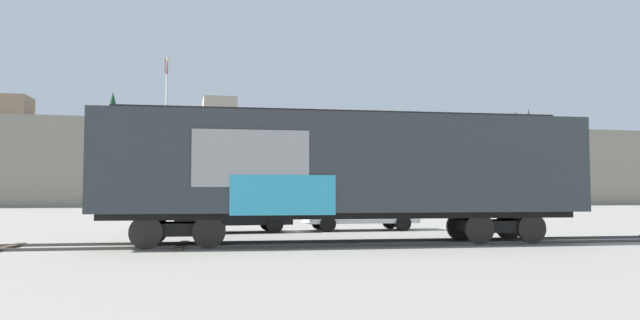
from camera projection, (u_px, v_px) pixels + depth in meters
ground_plane at (349, 244)px, 17.35m from camera, size 260.00×260.00×0.00m
track at (383, 242)px, 17.52m from camera, size 60.00×4.68×0.08m
freight_car at (344, 167)px, 17.46m from camera, size 14.53×3.69×4.07m
flagpole at (166, 122)px, 29.62m from camera, size 0.18×1.35×8.62m
hillside at (230, 168)px, 82.08m from camera, size 120.87×28.96×14.74m
parked_car_black at (232, 212)px, 22.58m from camera, size 4.56×2.04×1.62m
parked_car_white at (359, 210)px, 23.95m from camera, size 4.66×1.86×1.71m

